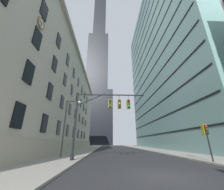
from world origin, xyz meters
The scene contains 8 objects.
ground_plane centered at (0.00, 0.00, -0.05)m, with size 102.00×160.00×0.10m, color #28282B.
sidewalk_left centered at (-8.50, 0.00, 0.07)m, with size 5.00×160.00×0.15m, color gray.
station_building centered at (-18.13, 22.59, 11.86)m, with size 14.93×57.19×23.75m.
dark_skyscraper centered at (-12.35, 95.82, 56.71)m, with size 25.98×25.98×193.22m.
glass_office_midrise centered at (20.60, 31.79, 29.60)m, with size 19.32×51.96×59.19m.
traffic_signal_mast centered at (-3.35, 6.01, 5.39)m, with size 7.91×0.63×7.16m.
traffic_light_near_right centered at (6.48, 4.56, 2.82)m, with size 0.40×0.63×3.37m.
street_lamppost centered at (-8.63, 9.33, 4.46)m, with size 2.05×0.32×7.23m.
Camera 1 is at (-3.28, -8.52, 1.81)m, focal length 21.02 mm.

